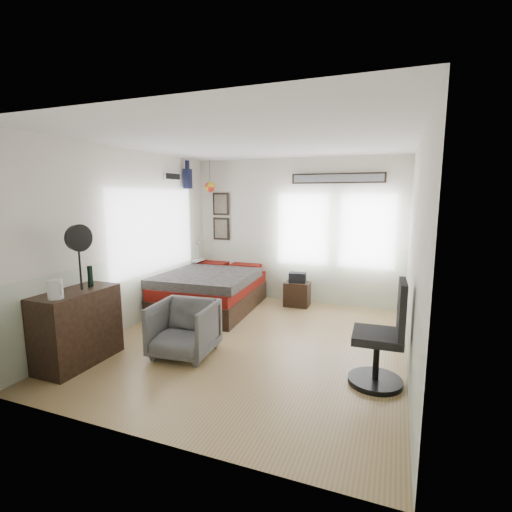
# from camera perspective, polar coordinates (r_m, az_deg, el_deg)

# --- Properties ---
(ground_plane) EXTENTS (4.00, 4.50, 0.01)m
(ground_plane) POSITION_cam_1_polar(r_m,az_deg,el_deg) (5.29, -0.55, -13.18)
(ground_plane) COLOR #95794F
(room_shell) EXTENTS (4.02, 4.52, 2.71)m
(room_shell) POSITION_cam_1_polar(r_m,az_deg,el_deg) (5.11, -0.62, 4.75)
(room_shell) COLOR silver
(room_shell) RESTS_ON ground_plane
(wall_decor) EXTENTS (3.55, 1.32, 1.44)m
(wall_decor) POSITION_cam_1_polar(r_m,az_deg,el_deg) (7.12, -3.11, 9.94)
(wall_decor) COLOR black
(wall_decor) RESTS_ON room_shell
(bed) EXTENTS (1.64, 2.21, 0.68)m
(bed) POSITION_cam_1_polar(r_m,az_deg,el_deg) (6.76, -6.79, -5.21)
(bed) COLOR black
(bed) RESTS_ON ground_plane
(dresser) EXTENTS (0.48, 1.00, 0.90)m
(dresser) POSITION_cam_1_polar(r_m,az_deg,el_deg) (5.02, -25.76, -9.83)
(dresser) COLOR black
(dresser) RESTS_ON ground_plane
(armchair) EXTENTS (0.80, 0.82, 0.69)m
(armchair) POSITION_cam_1_polar(r_m,az_deg,el_deg) (4.87, -11.01, -10.94)
(armchair) COLOR #505050
(armchair) RESTS_ON ground_plane
(nightstand) EXTENTS (0.45, 0.37, 0.45)m
(nightstand) POSITION_cam_1_polar(r_m,az_deg,el_deg) (6.91, 6.35, -5.82)
(nightstand) COLOR black
(nightstand) RESTS_ON ground_plane
(task_chair) EXTENTS (0.58, 0.58, 1.16)m
(task_chair) POSITION_cam_1_polar(r_m,az_deg,el_deg) (4.26, 19.02, -12.52)
(task_chair) COLOR black
(task_chair) RESTS_ON ground_plane
(kettle) EXTENTS (0.19, 0.16, 0.21)m
(kettle) POSITION_cam_1_polar(r_m,az_deg,el_deg) (4.60, -28.50, -4.51)
(kettle) COLOR silver
(kettle) RESTS_ON dresser
(bottle) EXTENTS (0.06, 0.06, 0.26)m
(bottle) POSITION_cam_1_polar(r_m,az_deg,el_deg) (5.05, -24.15, -2.81)
(bottle) COLOR black
(bottle) RESTS_ON dresser
(stand_fan) EXTENTS (0.13, 0.32, 0.79)m
(stand_fan) POSITION_cam_1_polar(r_m,az_deg,el_deg) (4.82, -25.63, 2.36)
(stand_fan) COLOR black
(stand_fan) RESTS_ON dresser
(black_bag) EXTENTS (0.33, 0.23, 0.18)m
(black_bag) POSITION_cam_1_polar(r_m,az_deg,el_deg) (6.84, 6.40, -3.30)
(black_bag) COLOR black
(black_bag) RESTS_ON nightstand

